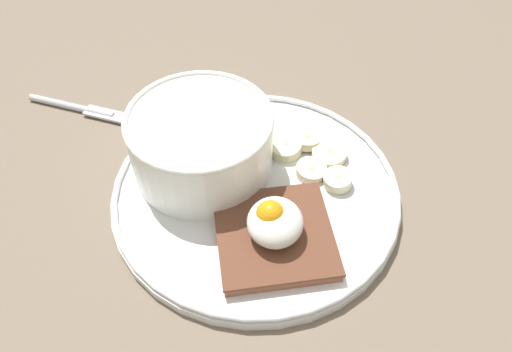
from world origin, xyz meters
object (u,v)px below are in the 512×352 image
object	(u,v)px
poached_egg	(274,221)
banana_slice_back	(286,147)
toast_slice	(274,236)
banana_slice_inner	(329,153)
knife	(85,109)
oatmeal_bowl	(201,142)
banana_slice_front	(311,170)
banana_slice_left	(307,140)
banana_slice_right	(338,180)

from	to	relation	value
poached_egg	banana_slice_back	xyz separation A→B (cm)	(10.97, -0.77, -2.09)
toast_slice	banana_slice_inner	xyz separation A→B (cm)	(10.56, -5.15, -0.11)
toast_slice	knife	world-z (taller)	toast_slice
oatmeal_bowl	banana_slice_inner	xyz separation A→B (cm)	(2.19, -12.60, -2.86)
banana_slice_front	knife	size ratio (longest dim) A/B	0.28
toast_slice	poached_egg	bearing A→B (deg)	69.90
knife	banana_slice_left	bearing A→B (deg)	-99.93
oatmeal_bowl	poached_egg	size ratio (longest dim) A/B	2.71
banana_slice_front	knife	xyz separation A→B (cm)	(8.63, 25.64, -1.08)
poached_egg	banana_slice_right	world-z (taller)	poached_egg
knife	banana_slice_right	bearing A→B (deg)	-109.33
poached_egg	banana_slice_inner	distance (cm)	11.97
banana_slice_left	banana_slice_front	bearing A→B (deg)	-174.57
banana_slice_front	banana_slice_left	bearing A→B (deg)	5.43
banana_slice_left	banana_slice_inner	size ratio (longest dim) A/B	0.81
banana_slice_left	oatmeal_bowl	bearing A→B (deg)	111.16
banana_slice_back	banana_slice_right	size ratio (longest dim) A/B	1.15
poached_egg	banana_slice_front	distance (cm)	9.11
oatmeal_bowl	banana_slice_inner	bearing A→B (deg)	-80.13
banana_slice_front	banana_slice_left	size ratio (longest dim) A/B	1.00
oatmeal_bowl	banana_slice_right	distance (cm)	13.64
banana_slice_back	toast_slice	bearing A→B (deg)	176.40
poached_egg	banana_slice_inner	bearing A→B (deg)	-26.41
knife	toast_slice	bearing A→B (deg)	-126.90
banana_slice_left	banana_slice_inner	distance (cm)	2.90
toast_slice	banana_slice_front	world-z (taller)	toast_slice
banana_slice_left	banana_slice_right	distance (cm)	6.21
banana_slice_right	oatmeal_bowl	bearing A→B (deg)	83.69
oatmeal_bowl	toast_slice	bearing A→B (deg)	-138.35
toast_slice	banana_slice_right	size ratio (longest dim) A/B	3.18
banana_slice_back	poached_egg	bearing A→B (deg)	176.00
banana_slice_front	banana_slice_inner	xyz separation A→B (cm)	(2.40, -1.86, 0.11)
banana_slice_left	knife	world-z (taller)	banana_slice_left
banana_slice_front	banana_slice_back	distance (cm)	3.86
banana_slice_right	banana_slice_front	bearing A→B (deg)	63.70
oatmeal_bowl	banana_slice_left	bearing A→B (deg)	-68.84
banana_slice_left	banana_slice_inner	bearing A→B (deg)	-128.63
toast_slice	poached_egg	size ratio (longest dim) A/B	2.34
poached_egg	knife	distance (cm)	28.09
oatmeal_bowl	banana_slice_back	bearing A→B (deg)	-72.08
toast_slice	banana_slice_right	world-z (taller)	banana_slice_right
oatmeal_bowl	poached_egg	distance (cm)	11.14
banana_slice_front	banana_slice_back	xyz separation A→B (cm)	(2.84, 2.60, 0.27)
oatmeal_bowl	banana_slice_right	size ratio (longest dim) A/B	3.67
banana_slice_back	banana_slice_left	bearing A→B (deg)	-58.12
banana_slice_front	banana_slice_right	bearing A→B (deg)	-116.30
knife	poached_egg	bearing A→B (deg)	-126.95
oatmeal_bowl	knife	size ratio (longest dim) A/B	0.98
banana_slice_back	banana_slice_front	bearing A→B (deg)	-137.56
poached_egg	banana_slice_left	bearing A→B (deg)	-13.53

